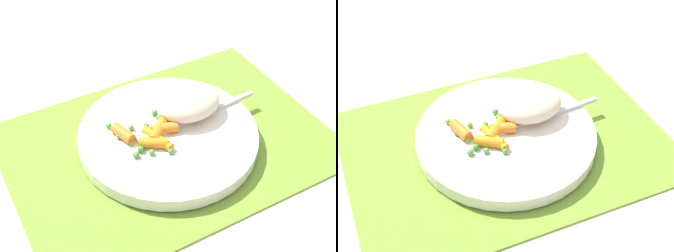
% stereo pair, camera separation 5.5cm
% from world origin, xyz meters
% --- Properties ---
extents(ground_plane, '(2.40, 2.40, 0.00)m').
position_xyz_m(ground_plane, '(0.00, 0.00, 0.00)').
color(ground_plane, beige).
extents(placemat, '(0.45, 0.33, 0.01)m').
position_xyz_m(placemat, '(0.00, 0.00, 0.00)').
color(placemat, olive).
rests_on(placemat, ground_plane).
extents(plate, '(0.26, 0.26, 0.02)m').
position_xyz_m(plate, '(0.00, 0.00, 0.02)').
color(plate, silver).
rests_on(plate, placemat).
extents(rice_mound, '(0.09, 0.07, 0.04)m').
position_xyz_m(rice_mound, '(-0.05, -0.02, 0.05)').
color(rice_mound, beige).
rests_on(rice_mound, plate).
extents(carrot_portion, '(0.09, 0.08, 0.02)m').
position_xyz_m(carrot_portion, '(0.03, 0.00, 0.03)').
color(carrot_portion, orange).
rests_on(carrot_portion, plate).
extents(pea_scatter, '(0.08, 0.10, 0.01)m').
position_xyz_m(pea_scatter, '(0.04, -0.01, 0.03)').
color(pea_scatter, '#4F8E46').
rests_on(pea_scatter, plate).
extents(fork, '(0.20, 0.03, 0.01)m').
position_xyz_m(fork, '(-0.03, -0.00, 0.03)').
color(fork, silver).
rests_on(fork, plate).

